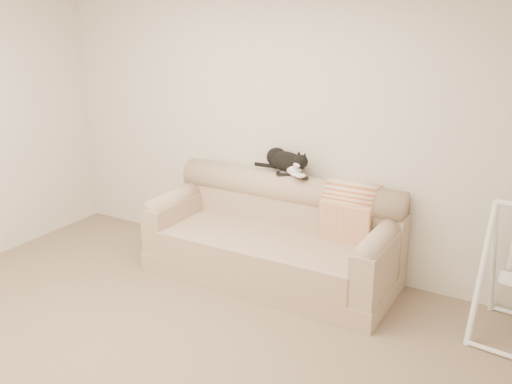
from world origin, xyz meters
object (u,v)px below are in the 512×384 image
sofa (274,239)px  remote_a (286,173)px  remote_b (300,176)px  tuxedo_cat (286,161)px

sofa → remote_a: 0.60m
remote_b → tuxedo_cat: tuxedo_cat is taller
sofa → remote_b: bearing=54.9°
remote_a → tuxedo_cat: size_ratio=0.31×
sofa → remote_b: size_ratio=12.55×
remote_a → remote_b: bearing=-6.6°
sofa → remote_a: bearing=91.4°
remote_b → sofa: bearing=-125.1°
sofa → tuxedo_cat: tuxedo_cat is taller
tuxedo_cat → remote_b: bearing=-19.3°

